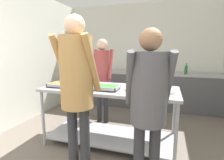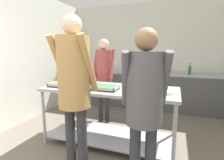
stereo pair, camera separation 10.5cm
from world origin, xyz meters
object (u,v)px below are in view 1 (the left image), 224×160
serving_tray_roast (63,85)px  cook_behind_counter (102,71)px  serving_tray_vegetables (105,88)px  sauce_pan (137,88)px  guest_serving_left (149,96)px  guest_serving_right (77,80)px  water_bottle (186,69)px  plate_stack (165,91)px  broccoli_bowl (83,85)px

serving_tray_roast → cook_behind_counter: 0.93m
serving_tray_roast → serving_tray_vegetables: size_ratio=1.02×
serving_tray_vegetables → sauce_pan: bearing=11.2°
sauce_pan → serving_tray_vegetables: bearing=-168.8°
guest_serving_left → guest_serving_right: size_ratio=0.91×
guest_serving_left → guest_serving_right: guest_serving_right is taller
cook_behind_counter → water_bottle: bearing=36.3°
serving_tray_roast → plate_stack: (1.51, 0.06, -0.01)m
plate_stack → water_bottle: size_ratio=1.05×
broccoli_bowl → guest_serving_left: 1.21m
plate_stack → cook_behind_counter: cook_behind_counter is taller
broccoli_bowl → sauce_pan: broccoli_bowl is taller
cook_behind_counter → broccoli_bowl: bearing=-88.4°
broccoli_bowl → water_bottle: size_ratio=0.95×
cook_behind_counter → water_bottle: cook_behind_counter is taller
broccoli_bowl → guest_serving_left: guest_serving_left is taller
serving_tray_roast → cook_behind_counter: size_ratio=0.24×
plate_stack → guest_serving_left: bearing=-101.4°
broccoli_bowl → serving_tray_vegetables: size_ratio=0.61×
serving_tray_vegetables → plate_stack: (0.82, 0.06, -0.01)m
guest_serving_left → water_bottle: size_ratio=6.59×
serving_tray_roast → guest_serving_right: size_ratio=0.22×
sauce_pan → plate_stack: (0.38, -0.03, -0.02)m
guest_serving_left → cook_behind_counter: bearing=124.6°
plate_stack → water_bottle: water_bottle is taller
serving_tray_roast → sauce_pan: sauce_pan is taller
sauce_pan → broccoli_bowl: bearing=-172.9°
plate_stack → cook_behind_counter: size_ratio=0.16×
serving_tray_vegetables → cook_behind_counter: (-0.37, 0.87, 0.12)m
sauce_pan → water_bottle: 2.12m
serving_tray_roast → serving_tray_vegetables: 0.69m
serving_tray_vegetables → cook_behind_counter: size_ratio=0.23×
sauce_pan → water_bottle: water_bottle is taller
guest_serving_right → water_bottle: (1.33, 2.70, -0.11)m
guest_serving_right → broccoli_bowl: bearing=112.1°
guest_serving_right → water_bottle: guest_serving_right is taller
guest_serving_right → cook_behind_counter: (-0.28, 1.51, -0.09)m
guest_serving_right → water_bottle: 3.01m
serving_tray_vegetables → guest_serving_right: size_ratio=0.21×
serving_tray_vegetables → guest_serving_left: bearing=-43.9°
serving_tray_vegetables → serving_tray_roast: bearing=179.7°
plate_stack → guest_serving_left: 0.73m
water_bottle → guest_serving_right: bearing=-116.2°
serving_tray_vegetables → guest_serving_left: (0.68, -0.65, 0.10)m
serving_tray_roast → broccoli_bowl: 0.35m
water_bottle → guest_serving_left: bearing=-101.9°
serving_tray_vegetables → sauce_pan: size_ratio=0.90×
plate_stack → cook_behind_counter: bearing=145.8°
plate_stack → water_bottle: 2.04m
broccoli_bowl → plate_stack: (1.16, 0.07, -0.03)m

